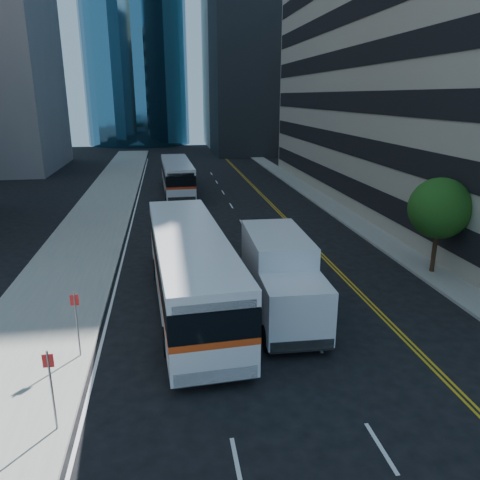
{
  "coord_description": "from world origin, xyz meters",
  "views": [
    {
      "loc": [
        -4.97,
        -13.85,
        9.24
      ],
      "look_at": [
        -1.73,
        6.77,
        2.8
      ],
      "focal_mm": 35.0,
      "sensor_mm": 36.0,
      "label": 1
    }
  ],
  "objects_px": {
    "street_tree": "(440,208)",
    "box_truck": "(281,276)",
    "bus_front": "(190,267)",
    "bus_rear": "(177,176)"
  },
  "relations": [
    {
      "from": "bus_rear",
      "to": "street_tree",
      "type": "bearing_deg",
      "value": -64.3
    },
    {
      "from": "bus_front",
      "to": "box_truck",
      "type": "relative_size",
      "value": 1.88
    },
    {
      "from": "street_tree",
      "to": "box_truck",
      "type": "height_order",
      "value": "street_tree"
    },
    {
      "from": "bus_front",
      "to": "box_truck",
      "type": "distance_m",
      "value": 4.1
    },
    {
      "from": "box_truck",
      "to": "bus_rear",
      "type": "bearing_deg",
      "value": 98.77
    },
    {
      "from": "bus_front",
      "to": "bus_rear",
      "type": "distance_m",
      "value": 26.82
    },
    {
      "from": "bus_front",
      "to": "bus_rear",
      "type": "bearing_deg",
      "value": 86.08
    },
    {
      "from": "street_tree",
      "to": "bus_front",
      "type": "relative_size",
      "value": 0.37
    },
    {
      "from": "street_tree",
      "to": "bus_rear",
      "type": "bearing_deg",
      "value": 117.75
    },
    {
      "from": "street_tree",
      "to": "box_truck",
      "type": "distance_m",
      "value": 10.16
    }
  ]
}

